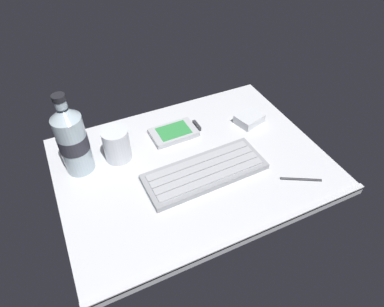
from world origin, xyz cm
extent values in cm
cube|color=silver|center=(0.00, 0.00, -1.00)|extent=(64.00, 48.00, 2.00)
cube|color=silver|center=(0.00, -23.40, 0.40)|extent=(64.00, 1.20, 0.80)
cube|color=#93969B|center=(1.15, -4.76, 0.70)|extent=(29.35, 11.96, 1.40)
cube|color=#ADAFB5|center=(1.04, -1.47, 1.55)|extent=(26.73, 2.88, 0.30)
cube|color=#ADAFB5|center=(1.11, -3.66, 1.55)|extent=(26.73, 2.88, 0.30)
cube|color=#ADAFB5|center=(1.19, -5.86, 1.55)|extent=(26.73, 2.88, 0.30)
cube|color=#ADAFB5|center=(1.26, -8.06, 1.55)|extent=(26.73, 2.88, 0.30)
cube|color=#B7BABF|center=(0.50, 11.50, 0.70)|extent=(12.18, 7.89, 1.40)
cube|color=green|center=(0.50, 11.50, 1.45)|extent=(8.54, 6.13, 0.10)
cube|color=#333338|center=(6.90, 11.66, 0.70)|extent=(0.89, 3.82, 1.12)
cylinder|color=silver|center=(-15.66, 9.25, 4.25)|extent=(6.40, 6.40, 8.50)
cylinder|color=orange|center=(-15.66, 9.25, 3.26)|extent=(5.50, 5.50, 6.12)
cylinder|color=silver|center=(-24.93, 9.69, 7.50)|extent=(6.60, 6.60, 15.00)
cone|color=silver|center=(-24.93, 9.69, 16.40)|extent=(6.60, 6.60, 2.80)
cylinder|color=silver|center=(-24.93, 9.69, 18.70)|extent=(2.51, 2.51, 1.80)
cylinder|color=black|center=(-24.93, 9.69, 20.20)|extent=(2.77, 2.77, 1.20)
cylinder|color=#2D2D38|center=(-24.93, 9.69, 8.25)|extent=(6.73, 6.73, 3.80)
cube|color=silver|center=(21.02, 7.52, 1.20)|extent=(8.24, 7.27, 2.40)
cylinder|color=#26262B|center=(20.58, -15.89, 0.35)|extent=(8.67, 5.18, 0.70)
camera|label=1|loc=(-24.44, -52.15, 58.22)|focal=31.24mm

